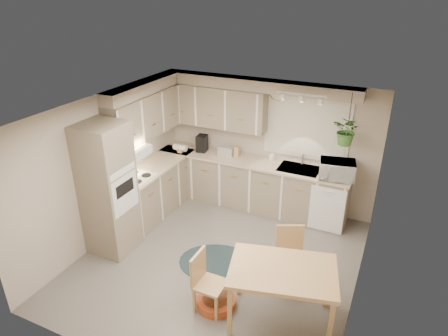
{
  "coord_description": "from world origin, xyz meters",
  "views": [
    {
      "loc": [
        2.17,
        -4.47,
        3.91
      ],
      "look_at": [
        -0.16,
        0.55,
        1.32
      ],
      "focal_mm": 32.0,
      "sensor_mm": 36.0,
      "label": 1
    }
  ],
  "objects": [
    {
      "name": "dining_table",
      "position": [
        1.21,
        -0.74,
        0.4
      ],
      "size": [
        1.44,
        1.13,
        0.8
      ],
      "primitive_type": "cube",
      "rotation": [
        0.0,
        0.0,
        0.24
      ],
      "color": "tan",
      "rests_on": "floor"
    },
    {
      "name": "wall_clock",
      "position": [
        0.15,
        2.07,
        2.18
      ],
      "size": [
        0.3,
        0.03,
        0.3
      ],
      "primitive_type": "cylinder",
      "rotation": [
        1.57,
        0.0,
        0.0
      ],
      "color": "gold",
      "rests_on": "wall_back"
    },
    {
      "name": "soffit_left",
      "position": [
        -1.85,
        1.0,
        2.3
      ],
      "size": [
        0.3,
        2.0,
        0.2
      ],
      "primitive_type": "cube",
      "color": "#ADA08F",
      "rests_on": "wall_left"
    },
    {
      "name": "oven_stack",
      "position": [
        -1.68,
        -0.38,
        1.05
      ],
      "size": [
        0.65,
        0.65,
        2.1
      ],
      "primitive_type": "cube",
      "color": "gray",
      "rests_on": "floor"
    },
    {
      "name": "wall_right",
      "position": [
        2.0,
        0.0,
        1.2
      ],
      "size": [
        0.04,
        4.2,
        2.4
      ],
      "primitive_type": "cube",
      "color": "#ADA08F",
      "rests_on": "floor"
    },
    {
      "name": "braided_rug",
      "position": [
        0.04,
        -0.06,
        0.01
      ],
      "size": [
        1.41,
        1.16,
        0.01
      ],
      "primitive_type": "ellipsoid",
      "rotation": [
        0.0,
        0.0,
        0.19
      ],
      "color": "black",
      "rests_on": "floor"
    },
    {
      "name": "toaster",
      "position": [
        -0.71,
        1.82,
        1.03
      ],
      "size": [
        0.29,
        0.17,
        0.18
      ],
      "primitive_type": "cube",
      "rotation": [
        0.0,
        0.0,
        -0.02
      ],
      "color": "#B4B7BD",
      "rests_on": "counter_back"
    },
    {
      "name": "chair_left",
      "position": [
        0.33,
        -0.93,
        0.42
      ],
      "size": [
        0.39,
        0.39,
        0.83
      ],
      "primitive_type": "cube",
      "rotation": [
        0.0,
        0.0,
        -1.58
      ],
      "color": "tan",
      "rests_on": "floor"
    },
    {
      "name": "range_hood",
      "position": [
        -1.7,
        0.3,
        1.4
      ],
      "size": [
        0.4,
        0.6,
        0.14
      ],
      "primitive_type": "cube",
      "color": "silver",
      "rests_on": "upper_cab_left"
    },
    {
      "name": "wall_left",
      "position": [
        -2.0,
        0.0,
        1.2
      ],
      "size": [
        0.04,
        4.2,
        2.4
      ],
      "primitive_type": "cube",
      "color": "#ADA08F",
      "rests_on": "floor"
    },
    {
      "name": "pet_bed",
      "position": [
        0.37,
        -0.85,
        0.06
      ],
      "size": [
        0.55,
        0.55,
        0.12
      ],
      "primitive_type": "cylinder",
      "rotation": [
        0.0,
        0.0,
        -0.03
      ],
      "color": "#C04626",
      "rests_on": "floor"
    },
    {
      "name": "wall_oven_face",
      "position": [
        -1.35,
        -0.38,
        1.05
      ],
      "size": [
        0.02,
        0.56,
        0.58
      ],
      "primitive_type": "cube",
      "color": "silver",
      "rests_on": "oven_stack"
    },
    {
      "name": "track_light_bar",
      "position": [
        0.7,
        1.55,
        2.33
      ],
      "size": [
        0.8,
        0.04,
        0.04
      ],
      "primitive_type": "cube",
      "color": "silver",
      "rests_on": "ceiling"
    },
    {
      "name": "floor",
      "position": [
        0.0,
        0.0,
        0.0
      ],
      "size": [
        4.2,
        4.2,
        0.0
      ],
      "primitive_type": "plane",
      "color": "#666159",
      "rests_on": "ground"
    },
    {
      "name": "knife_block",
      "position": [
        -0.51,
        1.85,
        1.04
      ],
      "size": [
        0.09,
        0.09,
        0.19
      ],
      "primitive_type": "cube",
      "rotation": [
        0.0,
        0.0,
        0.02
      ],
      "color": "tan",
      "rests_on": "counter_back"
    },
    {
      "name": "upper_cab_back",
      "position": [
        -1.0,
        1.93,
        1.83
      ],
      "size": [
        2.0,
        0.35,
        0.75
      ],
      "primitive_type": "cube",
      "color": "gray",
      "rests_on": "wall_back"
    },
    {
      "name": "dishwasher_front",
      "position": [
        1.3,
        1.49,
        0.42
      ],
      "size": [
        0.58,
        0.02,
        0.83
      ],
      "primitive_type": "cube",
      "color": "silver",
      "rests_on": "base_cab_back"
    },
    {
      "name": "wall_front",
      "position": [
        0.0,
        -2.1,
        1.2
      ],
      "size": [
        4.0,
        0.04,
        2.4
      ],
      "primitive_type": "cube",
      "color": "#ADA08F",
      "rests_on": "floor"
    },
    {
      "name": "soffit_back",
      "position": [
        -0.2,
        1.95,
        2.3
      ],
      "size": [
        3.6,
        0.3,
        0.2
      ],
      "primitive_type": "cube",
      "color": "#ADA08F",
      "rests_on": "wall_back"
    },
    {
      "name": "window_blinds",
      "position": [
        0.7,
        2.07,
        1.6
      ],
      "size": [
        1.4,
        0.02,
        1.0
      ],
      "primitive_type": "cube",
      "color": "beige",
      "rests_on": "wall_back"
    },
    {
      "name": "base_cab_left",
      "position": [
        -1.7,
        0.88,
        0.45
      ],
      "size": [
        0.6,
        1.85,
        0.9
      ],
      "primitive_type": "cube",
      "color": "gray",
      "rests_on": "floor"
    },
    {
      "name": "ceiling",
      "position": [
        0.0,
        0.0,
        2.4
      ],
      "size": [
        4.2,
        4.2,
        0.0
      ],
      "primitive_type": "plane",
      "color": "white",
      "rests_on": "wall_back"
    },
    {
      "name": "chair_back",
      "position": [
        1.13,
        -0.05,
        0.44
      ],
      "size": [
        0.54,
        0.54,
        0.87
      ],
      "primitive_type": "cube",
      "rotation": [
        0.0,
        0.0,
        3.57
      ],
      "color": "tan",
      "rests_on": "floor"
    },
    {
      "name": "counter_left",
      "position": [
        -1.69,
        0.88,
        0.92
      ],
      "size": [
        0.64,
        1.89,
        0.04
      ],
      "primitive_type": "cube",
      "color": "#BFAC8B",
      "rests_on": "base_cab_left"
    },
    {
      "name": "base_cab_back",
      "position": [
        -0.2,
        1.8,
        0.45
      ],
      "size": [
        3.6,
        0.6,
        0.9
      ],
      "primitive_type": "cube",
      "color": "gray",
      "rests_on": "floor"
    },
    {
      "name": "microwave",
      "position": [
        1.36,
        1.7,
        1.13
      ],
      "size": [
        0.62,
        0.42,
        0.38
      ],
      "primitive_type": "imported",
      "rotation": [
        0.0,
        0.0,
        0.21
      ],
      "color": "silver",
      "rests_on": "counter_back"
    },
    {
      "name": "window_frame",
      "position": [
        0.7,
        2.08,
        1.6
      ],
      "size": [
        1.5,
        0.02,
        1.1
      ],
      "primitive_type": "cube",
      "color": "beige",
      "rests_on": "wall_back"
    },
    {
      "name": "coffee_maker",
      "position": [
        -1.21,
        1.8,
        1.1
      ],
      "size": [
        0.21,
        0.24,
        0.32
      ],
      "primitive_type": "cube",
      "rotation": [
        0.0,
        0.0,
        0.14
      ],
      "color": "black",
      "rests_on": "counter_back"
    },
    {
      "name": "counter_back",
      "position": [
        -0.2,
        1.79,
        0.92
      ],
      "size": [
        3.64,
        0.64,
        0.04
      ],
      "primitive_type": "cube",
      "color": "#BFAC8B",
      "rests_on": "base_cab_back"
    },
    {
      "name": "cooktop",
      "position": [
        -1.68,
        0.3,
        0.94
      ],
      "size": [
        0.52,
        0.58,
        0.02
      ],
      "primitive_type": "cube",
      "color": "silver",
      "rests_on": "counter_left"
    },
    {
      "name": "soap_bottle",
      "position": [
        0.15,
        1.95,
        0.98
      ],
      "size": [
        0.12,
        0.19,
        0.08
      ],
      "primitive_type": "imported",
      "rotation": [
        0.0,
        0.0,
        -0.21
      ],
      "color": "silver",
      "rests_on": "counter_back"
    },
    {
      "name": "wall_back",
      "position": [
        0.0,
        2.1,
        1.2
      ],
      "size": [
        4.0,
        0.04,
        2.4
      ],
      "primitive_type": "cube",
      "color": "#ADA08F",
      "rests_on": "floor"
    },
    {
      "name": "sink",
      "position": [
        0.7,
        1.8,
        0.9
      ],
      "size": [
        0.7,
        0.48,
        0.1
      ],
      "primitive_type": "cube",
      "color": "#B4B7BD",
      "rests_on": "counter_back"
    },
    {
      "name": "hanging_plant",
      "position": [
        1.43,
        1.7,
        1.74
      ],
      "size": [
        0.56,
        0.59,
        0.37
      ],
      "primitive_type": "imported",
      "rotation": [
        0.0,
        0.0,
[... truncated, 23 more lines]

